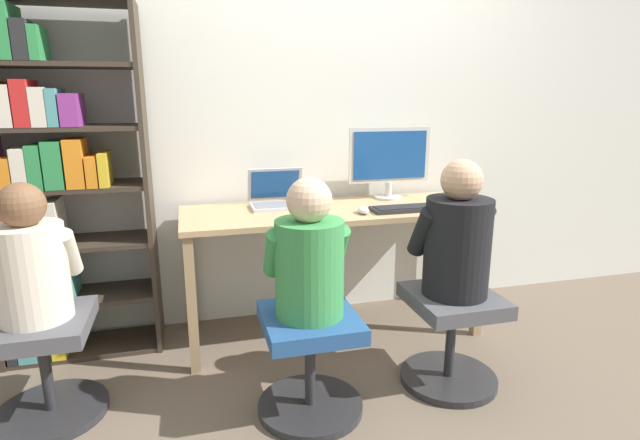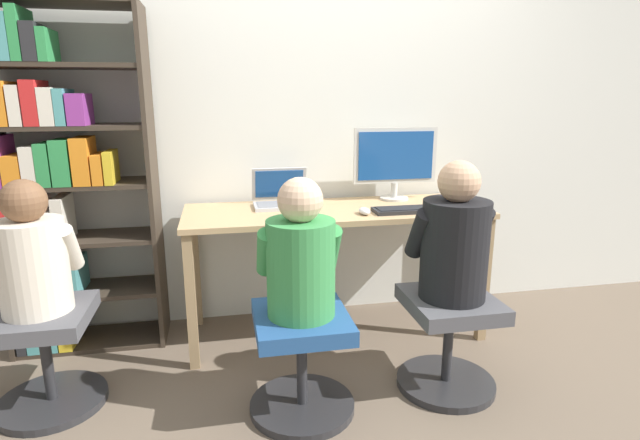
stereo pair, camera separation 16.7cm
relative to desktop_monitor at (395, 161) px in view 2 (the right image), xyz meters
The scene contains 14 objects.
ground_plane 1.19m from the desktop_monitor, 130.29° to the right, with size 14.00×14.00×0.00m, color brown.
wall_back 0.54m from the desktop_monitor, 156.43° to the left, with size 10.00×0.05×2.60m.
desk 0.56m from the desktop_monitor, 155.80° to the right, with size 1.71×0.61×0.76m.
desktop_monitor is the anchor object (origin of this frame).
laptop 0.74m from the desktop_monitor, behind, with size 0.32×0.27×0.22m.
keyboard 0.41m from the desktop_monitor, 92.09° to the right, with size 0.45×0.14×0.03m.
computer_mouse_by_keyboard 0.51m from the desktop_monitor, 129.68° to the right, with size 0.06×0.11×0.04m.
office_chair_left 1.14m from the desktop_monitor, 90.87° to the right, with size 0.48×0.48×0.47m.
office_chair_right 1.39m from the desktop_monitor, 128.74° to the right, with size 0.48×0.48×0.47m.
person_at_monitor 0.90m from the desktop_monitor, 90.88° to the right, with size 0.38×0.32×0.65m.
person_at_laptop 1.21m from the desktop_monitor, 128.87° to the right, with size 0.36×0.30×0.60m.
bookshelf 1.91m from the desktop_monitor, behind, with size 0.80×0.33×1.86m.
office_chair_side 2.11m from the desktop_monitor, 160.56° to the right, with size 0.48×0.48×0.47m.
person_near_shelf 2.00m from the desktop_monitor, 160.67° to the right, with size 0.35×0.30×0.59m.
Camera 2 is at (-0.63, -2.41, 1.40)m, focal length 28.00 mm.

